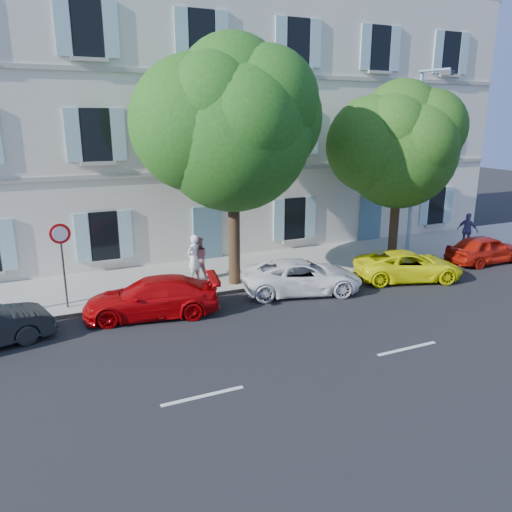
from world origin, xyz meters
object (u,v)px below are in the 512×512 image
car_red_coupe (152,297)px  street_lamp (418,158)px  car_yellow_supercar (408,265)px  pedestrian_a (194,258)px  pedestrian_c (467,230)px  car_red_hatchback (485,249)px  car_white_coupe (302,276)px  tree_right (399,152)px  road_sign (61,248)px  tree_left (233,133)px  pedestrian_b (198,258)px

car_red_coupe → street_lamp: street_lamp is taller
car_yellow_supercar → pedestrian_a: pedestrian_a is taller
car_red_coupe → pedestrian_c: (15.83, 1.99, 0.36)m
car_red_coupe → car_red_hatchback: (14.87, 0.02, -0.00)m
car_red_coupe → car_white_coupe: 5.54m
car_red_coupe → car_yellow_supercar: size_ratio=1.03×
car_white_coupe → car_yellow_supercar: bearing=-80.0°
tree_right → street_lamp: bearing=-42.1°
road_sign → pedestrian_c: bearing=1.5°
car_yellow_supercar → street_lamp: size_ratio=0.53×
tree_left → pedestrian_a: bearing=143.4°
car_yellow_supercar → car_red_hatchback: bearing=-66.6°
street_lamp → pedestrian_b: street_lamp is taller
road_sign → pedestrian_a: (4.74, 1.05, -1.15)m
pedestrian_b → road_sign: bearing=32.4°
car_white_coupe → tree_right: 7.18m
pedestrian_a → tree_right: bearing=143.2°
car_white_coupe → pedestrian_b: (-3.08, 2.74, 0.36)m
pedestrian_a → pedestrian_b: (0.21, 0.16, -0.07)m
car_white_coupe → pedestrian_c: bearing=-63.6°
car_red_coupe → pedestrian_c: bearing=108.3°
car_white_coupe → pedestrian_b: pedestrian_b is taller
pedestrian_b → tree_left: bearing=152.6°
car_white_coupe → street_lamp: street_lamp is taller
tree_left → road_sign: size_ratio=3.04×
car_red_hatchback → tree_left: bearing=82.4°
car_yellow_supercar → street_lamp: bearing=-24.3°
street_lamp → pedestrian_a: size_ratio=4.40×
car_red_hatchback → pedestrian_c: (0.95, 1.98, 0.36)m
street_lamp → pedestrian_b: (-9.16, 1.53, -3.66)m
car_yellow_supercar → road_sign: bearing=98.9°
car_white_coupe → car_red_coupe: bearing=104.9°
pedestrian_c → tree_left: bearing=69.1°
tree_left → street_lamp: tree_left is taller
tree_left → pedestrian_c: size_ratio=5.14×
street_lamp → pedestrian_c: bearing=10.9°
tree_left → pedestrian_a: tree_left is taller
car_red_hatchback → car_white_coupe: bearing=90.6°
tree_right → pedestrian_b: 9.50m
road_sign → pedestrian_a: size_ratio=1.58×
car_red_coupe → tree_left: size_ratio=0.50×
car_white_coupe → tree_left: tree_left is taller
car_red_hatchback → pedestrian_b: pedestrian_b is taller
car_yellow_supercar → pedestrian_b: bearing=85.3°
road_sign → tree_right: bearing=0.8°
car_white_coupe → tree_right: size_ratio=0.60×
street_lamp → pedestrian_a: (-9.37, 1.37, -3.59)m
car_yellow_supercar → street_lamp: (1.47, 1.64, 4.05)m
tree_right → pedestrian_a: size_ratio=4.09×
car_white_coupe → pedestrian_a: pedestrian_a is taller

